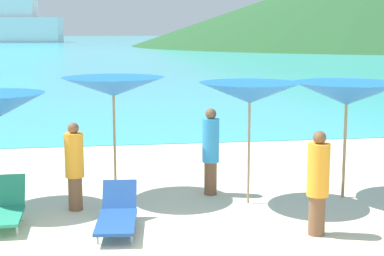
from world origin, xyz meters
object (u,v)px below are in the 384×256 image
object	(u,v)px
umbrella_5	(250,93)
umbrella_6	(347,94)
lounge_chair_5	(6,208)
lounge_chair_0	(117,214)
umbrella_4	(113,87)
beachgoer_1	(74,165)
beachgoer_3	(211,149)
beachgoer_2	(318,181)

from	to	relation	value
umbrella_5	umbrella_6	xyz separation A→B (m)	(1.96, 0.11, -0.06)
umbrella_6	lounge_chair_5	world-z (taller)	umbrella_6
lounge_chair_0	umbrella_4	bearing A→B (deg)	95.29
umbrella_4	beachgoer_1	world-z (taller)	umbrella_4
umbrella_6	beachgoer_3	world-z (taller)	umbrella_6
umbrella_5	beachgoer_2	bearing A→B (deg)	-70.69
umbrella_5	beachgoer_1	bearing A→B (deg)	178.98
umbrella_5	lounge_chair_0	world-z (taller)	umbrella_5
umbrella_5	lounge_chair_5	distance (m)	4.78
umbrella_6	lounge_chair_0	distance (m)	4.98
umbrella_5	beachgoer_2	world-z (taller)	umbrella_5
lounge_chair_0	beachgoer_1	size ratio (longest dim) A/B	1.02
umbrella_5	beachgoer_1	size ratio (longest dim) A/B	1.42
lounge_chair_0	beachgoer_3	world-z (taller)	beachgoer_3
beachgoer_1	beachgoer_3	bearing A→B (deg)	62.88
umbrella_4	lounge_chair_5	distance (m)	3.04
beachgoer_1	umbrella_6	bearing A→B (deg)	49.67
umbrella_6	umbrella_4	bearing A→B (deg)	170.83
beachgoer_2	umbrella_6	bearing A→B (deg)	154.75
lounge_chair_0	beachgoer_2	distance (m)	3.31
umbrella_4	beachgoer_2	world-z (taller)	umbrella_4
umbrella_4	beachgoer_2	distance (m)	4.36
lounge_chair_0	beachgoer_2	xyz separation A→B (m)	(3.18, -0.71, 0.62)
lounge_chair_0	beachgoer_3	bearing A→B (deg)	50.18
lounge_chair_0	beachgoer_1	distance (m)	1.54
beachgoer_1	beachgoer_2	size ratio (longest dim) A/B	0.96
umbrella_5	beachgoer_1	distance (m)	3.49
umbrella_4	lounge_chair_0	world-z (taller)	umbrella_4
beachgoer_2	lounge_chair_0	bearing A→B (deg)	-94.89
beachgoer_2	beachgoer_3	xyz separation A→B (m)	(-1.26, 2.59, 0.03)
umbrella_6	umbrella_5	bearing A→B (deg)	-176.77
umbrella_4	beachgoer_3	world-z (taller)	umbrella_4
lounge_chair_0	beachgoer_2	size ratio (longest dim) A/B	0.98
beachgoer_2	umbrella_4	bearing A→B (deg)	-122.87
lounge_chair_0	beachgoer_3	size ratio (longest dim) A/B	0.95
lounge_chair_5	umbrella_4	bearing A→B (deg)	37.09
umbrella_4	umbrella_5	bearing A→B (deg)	-18.36
umbrella_5	beachgoer_1	world-z (taller)	umbrella_5
umbrella_4	lounge_chair_0	distance (m)	2.77
lounge_chair_5	beachgoer_1	bearing A→B (deg)	30.58
lounge_chair_0	lounge_chair_5	distance (m)	1.94
umbrella_4	lounge_chair_0	size ratio (longest dim) A/B	1.43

